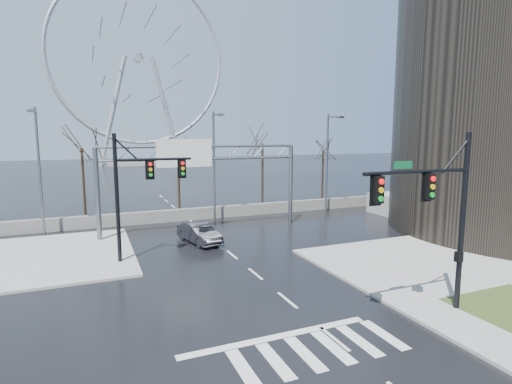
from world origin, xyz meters
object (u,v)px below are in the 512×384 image
sign_gantry (198,169)px  ferris_wheel (139,65)px  signal_mast_near (441,207)px  car (199,233)px  signal_mast_far (136,185)px

sign_gantry → ferris_wheel: (5.38, 80.04, 20.95)m
signal_mast_near → car: bearing=111.9°
signal_mast_far → car: 6.81m
signal_mast_near → signal_mast_far: bearing=130.3°
signal_mast_near → car: signal_mast_near is taller
signal_mast_near → sign_gantry: bearing=106.2°
sign_gantry → ferris_wheel: 82.91m
sign_gantry → car: size_ratio=3.64×
signal_mast_near → car: 17.58m
sign_gantry → car: sign_gantry is taller
signal_mast_near → ferris_wheel: bearing=90.1°
car → ferris_wheel: bearing=72.4°
signal_mast_near → sign_gantry: signal_mast_near is taller
car → signal_mast_near: bearing=-81.5°
signal_mast_far → car: signal_mast_far is taller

